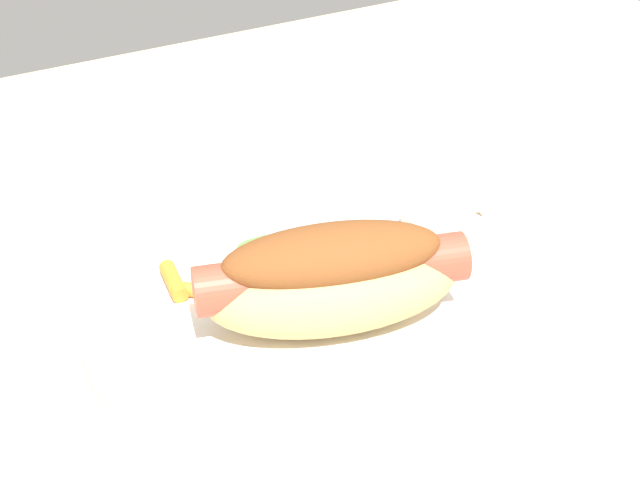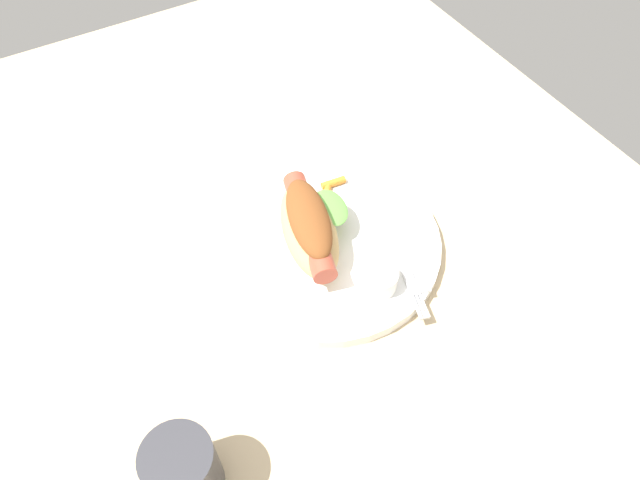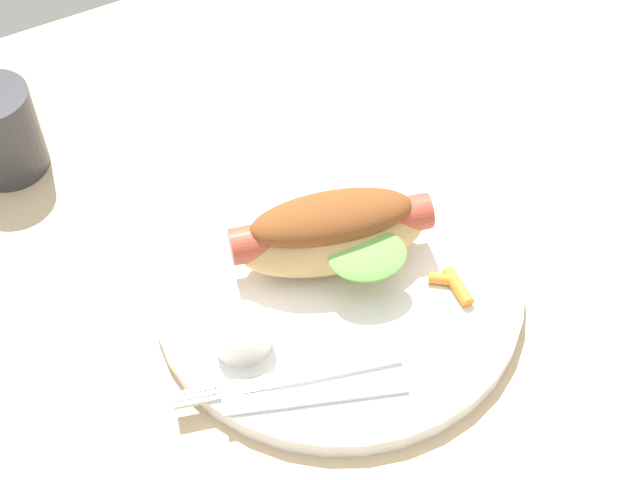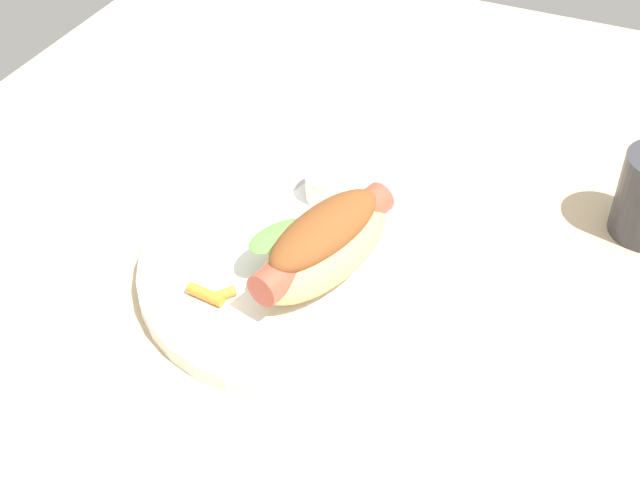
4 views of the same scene
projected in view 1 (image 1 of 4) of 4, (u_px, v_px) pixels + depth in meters
The scene contains 7 objects.
ground_plane at pixel (293, 331), 57.58cm from camera, with size 120.00×90.00×1.80cm, color tan.
plate at pixel (323, 311), 56.51cm from camera, with size 28.87×28.87×1.60cm, color white.
hot_dog at pixel (331, 277), 52.56cm from camera, with size 15.94×11.73×6.36cm.
sauce_ramekin at pixel (433, 228), 60.35cm from camera, with size 4.20×4.20×2.60cm, color white.
fork at pixel (373, 217), 63.43cm from camera, with size 16.23×5.74×0.40cm.
knife at pixel (349, 206), 64.68cm from camera, with size 13.13×1.40×0.36cm, color silver.
carrot_garnish at pixel (179, 284), 56.65cm from camera, with size 2.39×3.97×0.99cm.
Camera 1 is at (-19.89, -39.99, 35.91)cm, focal length 52.30 mm.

